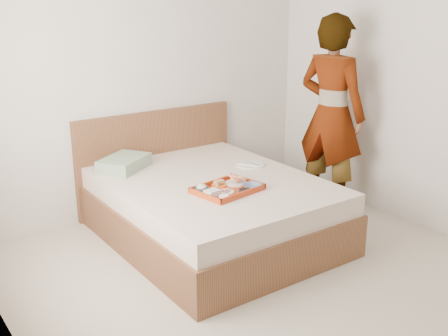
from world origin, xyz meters
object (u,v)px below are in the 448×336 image
Objects in this scene: bed at (212,209)px; person at (331,115)px; dinner_plate at (250,165)px; tray at (227,189)px.

bed is 1.08× the size of person.
person is (1.32, -0.05, 0.66)m from bed.
person is (0.82, -0.18, 0.39)m from dinner_plate.
bed is at bearing -165.45° from dinner_plate.
person reaches higher than tray.
dinner_plate is 0.14× the size of person.
person is at bearing -12.65° from dinner_plate.
person is (1.38, 0.25, 0.38)m from tray.
tray is at bearing -142.51° from dinner_plate.
tray is at bearing -101.11° from bed.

